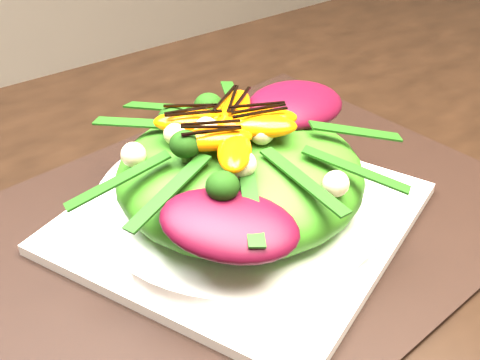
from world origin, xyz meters
TOP-DOWN VIEW (x-y plane):
  - placemat at (0.14, 0.09)m, footprint 0.49×0.39m
  - plate_base at (0.14, 0.09)m, footprint 0.32×0.32m
  - salad_bowl at (0.14, 0.09)m, footprint 0.26×0.26m
  - lettuce_mound at (0.14, 0.09)m, footprint 0.22×0.22m
  - radicchio_leaf at (0.21, 0.10)m, footprint 0.10×0.07m
  - orange_segment at (0.12, 0.11)m, footprint 0.06×0.03m
  - broccoli_floret at (0.08, 0.12)m, footprint 0.04×0.04m
  - macadamia_nut at (0.17, 0.04)m, footprint 0.02×0.02m
  - balsamic_drizzle at (0.12, 0.11)m, footprint 0.05×0.01m

SIDE VIEW (x-z plane):
  - placemat at x=0.14m, z-range 0.75..0.75m
  - plate_base at x=0.14m, z-range 0.75..0.76m
  - salad_bowl at x=0.14m, z-range 0.76..0.78m
  - lettuce_mound at x=0.14m, z-range 0.77..0.83m
  - radicchio_leaf at x=0.21m, z-range 0.82..0.84m
  - macadamia_nut at x=0.17m, z-range 0.83..0.85m
  - broccoli_floret at x=0.08m, z-range 0.82..0.85m
  - orange_segment at x=0.12m, z-range 0.83..0.85m
  - balsamic_drizzle at x=0.12m, z-range 0.85..0.85m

